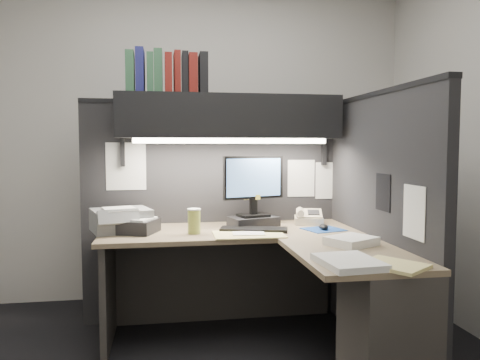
# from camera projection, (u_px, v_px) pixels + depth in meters

# --- Properties ---
(wall_back) EXTENTS (3.50, 0.04, 2.70)m
(wall_back) POSITION_uv_depth(u_px,v_px,m) (203.00, 140.00, 4.02)
(wall_back) COLOR beige
(wall_back) RESTS_ON floor
(wall_front) EXTENTS (3.50, 0.04, 2.70)m
(wall_front) POSITION_uv_depth(u_px,v_px,m) (312.00, 120.00, 1.07)
(wall_front) COLOR beige
(wall_front) RESTS_ON floor
(partition_back) EXTENTS (1.90, 0.06, 1.60)m
(partition_back) POSITION_uv_depth(u_px,v_px,m) (213.00, 212.00, 3.50)
(partition_back) COLOR black
(partition_back) RESTS_ON floor
(partition_right) EXTENTS (0.06, 1.50, 1.60)m
(partition_right) POSITION_uv_depth(u_px,v_px,m) (377.00, 225.00, 2.92)
(partition_right) COLOR black
(partition_right) RESTS_ON floor
(desk) EXTENTS (1.70, 1.53, 0.73)m
(desk) POSITION_uv_depth(u_px,v_px,m) (300.00, 295.00, 2.67)
(desk) COLOR #7F6B51
(desk) RESTS_ON floor
(overhead_shelf) EXTENTS (1.55, 0.34, 0.30)m
(overhead_shelf) POSITION_uv_depth(u_px,v_px,m) (229.00, 117.00, 3.29)
(overhead_shelf) COLOR black
(overhead_shelf) RESTS_ON partition_back
(task_light_tube) EXTENTS (1.32, 0.04, 0.04)m
(task_light_tube) POSITION_uv_depth(u_px,v_px,m) (232.00, 141.00, 3.17)
(task_light_tube) COLOR white
(task_light_tube) RESTS_ON overhead_shelf
(monitor) EXTENTS (0.45, 0.29, 0.50)m
(monitor) POSITION_uv_depth(u_px,v_px,m) (253.00, 198.00, 3.30)
(monitor) COLOR black
(monitor) RESTS_ON desk
(keyboard) EXTENTS (0.47, 0.26, 0.02)m
(keyboard) POSITION_uv_depth(u_px,v_px,m) (254.00, 229.00, 3.10)
(keyboard) COLOR black
(keyboard) RESTS_ON desk
(mousepad) EXTENTS (0.29, 0.28, 0.00)m
(mousepad) POSITION_uv_depth(u_px,v_px,m) (323.00, 229.00, 3.16)
(mousepad) COLOR navy
(mousepad) RESTS_ON desk
(mouse) EXTENTS (0.08, 0.11, 0.04)m
(mouse) POSITION_uv_depth(u_px,v_px,m) (324.00, 227.00, 3.14)
(mouse) COLOR black
(mouse) RESTS_ON mousepad
(telephone) EXTENTS (0.25, 0.25, 0.08)m
(telephone) POSITION_uv_depth(u_px,v_px,m) (309.00, 218.00, 3.41)
(telephone) COLOR beige
(telephone) RESTS_ON desk
(coffee_cup) EXTENTS (0.11, 0.11, 0.15)m
(coffee_cup) POSITION_uv_depth(u_px,v_px,m) (194.00, 222.00, 3.01)
(coffee_cup) COLOR #B3A547
(coffee_cup) RESTS_ON desk
(printer) EXTENTS (0.44, 0.40, 0.15)m
(printer) POSITION_uv_depth(u_px,v_px,m) (121.00, 220.00, 3.11)
(printer) COLOR gray
(printer) RESTS_ON desk
(notebook_stack) EXTENTS (0.36, 0.33, 0.09)m
(notebook_stack) POSITION_uv_depth(u_px,v_px,m) (133.00, 226.00, 3.05)
(notebook_stack) COLOR black
(notebook_stack) RESTS_ON desk
(open_folder) EXTENTS (0.45, 0.30, 0.01)m
(open_folder) POSITION_uv_depth(u_px,v_px,m) (249.00, 234.00, 2.97)
(open_folder) COLOR #DDCF7C
(open_folder) RESTS_ON desk
(paper_stack_a) EXTENTS (0.32, 0.31, 0.05)m
(paper_stack_a) POSITION_uv_depth(u_px,v_px,m) (351.00, 241.00, 2.66)
(paper_stack_a) COLOR white
(paper_stack_a) RESTS_ON desk
(paper_stack_b) EXTENTS (0.28, 0.34, 0.03)m
(paper_stack_b) POSITION_uv_depth(u_px,v_px,m) (349.00, 262.00, 2.20)
(paper_stack_b) COLOR white
(paper_stack_b) RESTS_ON desk
(manila_stack) EXTENTS (0.34, 0.36, 0.02)m
(manila_stack) POSITION_uv_depth(u_px,v_px,m) (393.00, 265.00, 2.18)
(manila_stack) COLOR #DDCF7C
(manila_stack) RESTS_ON desk
(binder_row) EXTENTS (0.55, 0.25, 0.30)m
(binder_row) POSITION_uv_depth(u_px,v_px,m) (167.00, 74.00, 3.20)
(binder_row) COLOR #2B5639
(binder_row) RESTS_ON overhead_shelf
(pinned_papers) EXTENTS (1.76, 1.31, 0.51)m
(pinned_papers) POSITION_uv_depth(u_px,v_px,m) (276.00, 181.00, 3.18)
(pinned_papers) COLOR white
(pinned_papers) RESTS_ON partition_back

